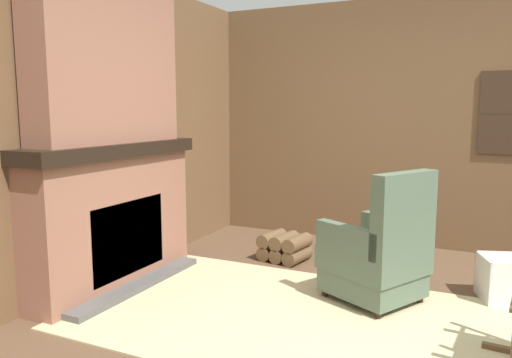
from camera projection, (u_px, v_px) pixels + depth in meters
The scene contains 11 objects.
ground_plane at pixel (372, 333), 3.28m from camera, with size 14.00×14.00×0.00m, color brown.
wood_panel_wall_left at pixel (92, 128), 4.09m from camera, with size 0.06×5.23×2.62m.
wood_panel_wall_back at pixel (428, 124), 5.18m from camera, with size 5.23×0.09×2.62m.
fireplace_hearth at pixel (115, 216), 4.10m from camera, with size 0.54×1.76×1.19m.
chimney_breast at pixel (107, 54), 3.93m from camera, with size 0.29×1.46×1.41m.
area_rug at pixel (316, 321), 3.46m from camera, with size 3.36×1.88×0.01m.
armchair at pixel (378, 256), 3.76m from camera, with size 0.86×0.84×1.02m.
firewood_stack at pixel (284, 247), 4.85m from camera, with size 0.48×0.42×0.26m.
oil_lamp_vase at pixel (50, 133), 3.51m from camera, with size 0.09×0.09×0.29m.
storage_case at pixel (144, 131), 4.45m from camera, with size 0.14×0.20×0.15m.
decorative_plate_on_mantel at pixel (106, 125), 4.04m from camera, with size 0.08×0.30×0.29m.
Camera 1 is at (0.64, -3.13, 1.46)m, focal length 35.00 mm.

